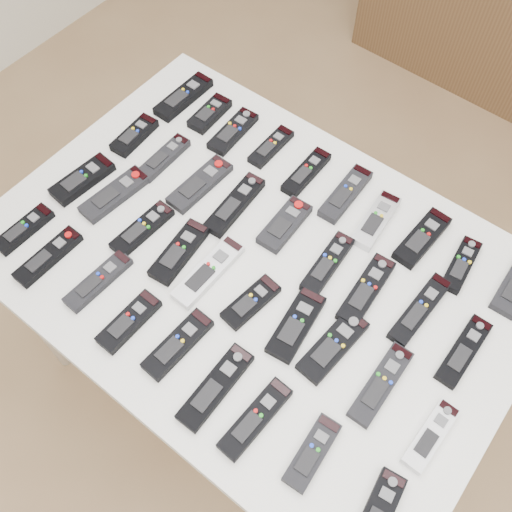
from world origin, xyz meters
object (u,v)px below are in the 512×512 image
Objects in this scene: remote_7 at (422,238)px; remote_21 at (142,229)px; remote_25 at (296,324)px; remote_13 at (235,204)px; remote_10 at (135,135)px; remote_29 at (24,229)px; remote_0 at (184,97)px; remote_34 at (216,387)px; remote_14 at (285,224)px; remote_30 at (48,256)px; remote_36 at (312,453)px; remote_31 at (98,281)px; remote_20 at (115,194)px; remote_23 at (208,272)px; remote_15 at (327,264)px; remote_1 at (210,114)px; remote_11 at (164,158)px; remote_12 at (200,184)px; remote_32 at (129,321)px; remote_18 at (464,351)px; remote_27 at (381,384)px; table at (256,272)px; remote_19 at (82,179)px; remote_8 at (461,265)px; remote_16 at (366,290)px; remote_35 at (255,419)px; remote_28 at (431,436)px; remote_6 at (376,220)px; remote_4 at (306,172)px; remote_24 at (251,302)px; remote_26 at (333,346)px; remote_2 at (233,131)px; remote_22 at (179,252)px; remote_5 at (345,194)px; remote_33 at (178,344)px; remote_17 at (420,310)px.

remote_21 is (-0.55, -0.39, -0.00)m from remote_7.
remote_13 is at bearing 143.78° from remote_25.
remote_10 is 0.38m from remote_29.
remote_0 reaches higher than remote_34.
remote_10 is at bearing 179.60° from remote_14.
remote_30 and remote_36 have the same top height.
remote_7 is 0.77m from remote_31.
remote_13 is 1.15× the size of remote_21.
remote_20 and remote_23 have the same top height.
remote_36 is (0.22, -0.37, -0.00)m from remote_15.
remote_1 is 0.83× the size of remote_11.
remote_20 and remote_34 have the same top height.
remote_12 is 1.09× the size of remote_25.
remote_30 is at bearing -179.69° from remote_32.
remote_0 is 0.41m from remote_13.
remote_11 reaches higher than remote_18.
remote_27 is at bearing 19.04° from remote_31.
remote_13 is at bearing 123.06° from remote_34.
table is 7.38× the size of remote_19.
remote_8 is 1.05m from remote_29.
remote_8 is 0.86× the size of remote_15.
remote_31 is (-0.50, -0.36, -0.00)m from remote_16.
remote_35 is (0.06, -0.22, 0.00)m from remote_25.
remote_11 is at bearing 168.69° from remote_28.
remote_12 is at bearing 177.76° from remote_13.
remote_6 is 0.68m from remote_31.
remote_18 is at bearing -20.08° from remote_4.
remote_12 is at bearing 133.26° from remote_34.
remote_23 is 1.40× the size of remote_24.
remote_1 reaches higher than remote_12.
remote_35 reaches higher than remote_31.
remote_7 reaches higher than remote_26.
remote_4 is at bearing -0.65° from remote_0.
remote_2 and remote_27 have the same top height.
remote_16 is at bearing 17.81° from remote_22.
remote_13 is at bearing 31.49° from remote_19.
remote_16 reaches higher than remote_26.
remote_23 is at bearing -171.11° from remote_26.
remote_33 is (-0.06, -0.56, 0.00)m from remote_5.
remote_27 is at bearing -15.64° from remote_10.
remote_7 is at bearing 9.54° from remote_10.
remote_31 is at bearing -148.31° from remote_16.
remote_19 is at bearing 160.40° from remote_34.
remote_1 is 0.78m from remote_17.
remote_36 is (0.41, -0.56, 0.00)m from remote_4.
remote_27 is (0.33, -0.37, -0.00)m from remote_5.
remote_29 is (-0.43, -0.19, 0.00)m from remote_23.
remote_14 is 0.26m from remote_22.
remote_21 is at bearing -46.22° from remote_10.
remote_17 is at bearing -102.74° from remote_8.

